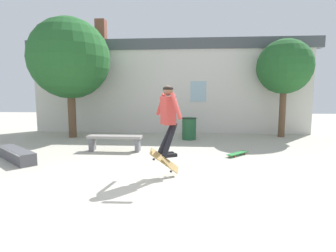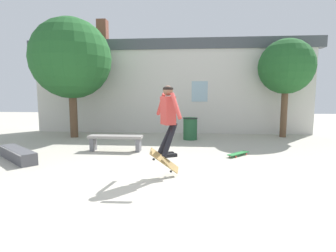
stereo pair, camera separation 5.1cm
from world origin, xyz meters
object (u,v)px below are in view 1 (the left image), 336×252
(skater, at_px, (168,114))
(trash_bin, at_px, (189,128))
(tree_left, at_px, (70,59))
(skateboard_flipping, at_px, (164,161))
(tree_right, at_px, (285,67))
(skate_ledge, at_px, (16,155))
(skateboard_resting, at_px, (238,153))
(park_bench, at_px, (115,140))

(skater, bearing_deg, trash_bin, 56.19)
(trash_bin, relative_size, skater, 0.57)
(tree_left, distance_m, skateboard_flipping, 7.10)
(tree_right, relative_size, skateboard_flipping, 6.73)
(skate_ledge, distance_m, skater, 4.44)
(skate_ledge, bearing_deg, skateboard_flipping, 23.94)
(skateboard_flipping, relative_size, skateboard_resting, 0.81)
(skateboard_flipping, bearing_deg, trash_bin, 59.21)
(tree_left, relative_size, trash_bin, 5.55)
(trash_bin, xyz_separation_m, skateboard_resting, (1.39, -2.66, -0.38))
(tree_right, bearing_deg, tree_left, -174.91)
(skate_ledge, distance_m, skateboard_resting, 6.09)
(skateboard_flipping, bearing_deg, park_bench, 101.38)
(tree_right, height_order, park_bench, tree_right)
(tree_right, xyz_separation_m, skateboard_resting, (-2.44, -3.59, -2.79))
(tree_left, relative_size, skateboard_resting, 6.52)
(tree_right, bearing_deg, park_bench, -152.18)
(park_bench, relative_size, skateboard_flipping, 2.85)
(skater, xyz_separation_m, skateboard_resting, (1.86, 2.05, -1.27))
(tree_left, relative_size, skate_ledge, 2.80)
(trash_bin, bearing_deg, tree_right, 13.59)
(tree_right, distance_m, tree_left, 8.66)
(tree_left, height_order, skate_ledge, tree_left)
(tree_right, xyz_separation_m, skateboard_flipping, (-4.37, -5.71, -2.50))
(trash_bin, bearing_deg, skater, -95.65)
(park_bench, height_order, trash_bin, trash_bin)
(tree_left, bearing_deg, skateboard_resting, -24.53)
(tree_left, height_order, skater, tree_left)
(trash_bin, height_order, skateboard_flipping, trash_bin)
(tree_right, distance_m, trash_bin, 4.62)
(tree_left, relative_size, skateboard_flipping, 8.08)
(trash_bin, bearing_deg, tree_left, 178.10)
(skateboard_flipping, bearing_deg, tree_left, 106.28)
(skateboard_resting, bearing_deg, tree_left, -70.23)
(skate_ledge, relative_size, skateboard_flipping, 2.88)
(tree_left, xyz_separation_m, skate_ledge, (0.17, -3.84, -3.01))
(tree_left, bearing_deg, trash_bin, -1.90)
(skate_ledge, bearing_deg, trash_bin, 77.65)
(tree_right, xyz_separation_m, skate_ledge, (-8.45, -4.61, -2.70))
(skater, bearing_deg, park_bench, 99.54)
(tree_left, bearing_deg, park_bench, -45.08)
(tree_right, height_order, trash_bin, tree_right)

